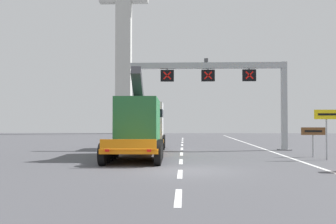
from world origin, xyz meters
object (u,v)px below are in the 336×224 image
exit_sign_yellow (327,122)px  tourist_info_sign_brown (313,134)px  heavy_haul_truck_orange (142,124)px  bridge_pylon_distant (124,23)px  overhead_lane_gantry (229,79)px

exit_sign_yellow → tourist_info_sign_brown: (-0.14, 1.86, -0.75)m
heavy_haul_truck_orange → bridge_pylon_distant: (-8.28, 43.79, 18.50)m
overhead_lane_gantry → bridge_pylon_distant: 45.64m
heavy_haul_truck_orange → overhead_lane_gantry: bearing=27.3°
tourist_info_sign_brown → bridge_pylon_distant: bearing=112.4°
exit_sign_yellow → bridge_pylon_distant: bearing=111.7°
exit_sign_yellow → overhead_lane_gantry: bearing=121.5°
bridge_pylon_distant → exit_sign_yellow: bearing=-68.3°
overhead_lane_gantry → exit_sign_yellow: size_ratio=4.30×
overhead_lane_gantry → exit_sign_yellow: 9.36m
heavy_haul_truck_orange → tourist_info_sign_brown: 10.98m
exit_sign_yellow → bridge_pylon_distant: 54.85m
overhead_lane_gantry → tourist_info_sign_brown: size_ratio=6.74×
tourist_info_sign_brown → bridge_pylon_distant: size_ratio=0.04×
heavy_haul_truck_orange → bridge_pylon_distant: size_ratio=0.35×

